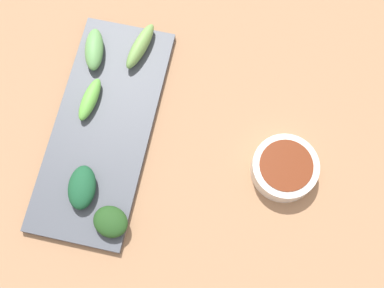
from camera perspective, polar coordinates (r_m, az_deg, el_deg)
name	(u,v)px	position (r m, az deg, el deg)	size (l,w,h in m)	color
tabletop	(175,159)	(0.80, -1.88, -1.67)	(2.10, 2.10, 0.02)	#A37753
sauce_bowl	(285,168)	(0.78, 10.33, -2.66)	(0.10, 0.10, 0.03)	silver
serving_plate	(103,128)	(0.81, -9.92, 1.80)	(0.15, 0.37, 0.01)	#444952
broccoli_stalk_0	(90,99)	(0.82, -11.37, 4.92)	(0.02, 0.07, 0.02)	#62B142
broccoli_stalk_1	(140,46)	(0.84, -5.82, 10.84)	(0.02, 0.09, 0.03)	#75A551
broccoli_leafy_2	(111,222)	(0.76, -9.10, -8.59)	(0.05, 0.05, 0.02)	#21481C
broccoli_leafy_3	(82,187)	(0.77, -12.22, -4.77)	(0.04, 0.07, 0.03)	#194F2E
broccoli_stalk_4	(94,49)	(0.85, -10.90, 10.35)	(0.03, 0.07, 0.03)	#619F55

